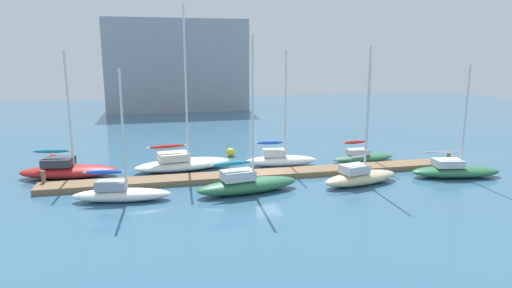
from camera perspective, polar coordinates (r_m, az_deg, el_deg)
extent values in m
plane|color=#386684|center=(31.09, 0.85, -4.34)|extent=(120.00, 120.00, 0.00)
cube|color=#846647|center=(31.04, 0.85, -4.01)|extent=(29.79, 1.83, 0.38)
cylinder|color=#846647|center=(31.62, -26.00, -4.18)|extent=(0.28, 0.28, 1.17)
cylinder|color=#846647|center=(36.54, 23.81, -1.97)|extent=(0.28, 0.28, 1.17)
ellipsoid|color=#B21E1E|center=(33.60, -23.21, -3.32)|extent=(6.90, 2.98, 0.87)
cube|color=#333842|center=(33.63, -24.40, -2.14)|extent=(2.17, 1.77, 0.56)
cylinder|color=silver|center=(32.71, -23.27, 4.17)|extent=(0.14, 0.14, 7.95)
cylinder|color=silver|center=(33.60, -25.16, -0.84)|extent=(2.80, 0.44, 0.11)
ellipsoid|color=teal|center=(33.60, -25.16, -0.84)|extent=(2.55, 0.65, 0.28)
ellipsoid|color=white|center=(27.27, -17.11, -6.37)|extent=(5.92, 2.31, 0.75)
cube|color=#9EA3AD|center=(27.22, -18.38, -5.13)|extent=(1.86, 1.30, 0.49)
cylinder|color=silver|center=(26.30, -17.00, 1.72)|extent=(0.13, 0.13, 7.03)
cylinder|color=silver|center=(27.09, -19.20, -3.49)|extent=(2.41, 0.45, 0.11)
ellipsoid|color=blue|center=(27.09, -19.20, -3.49)|extent=(2.21, 0.66, 0.28)
ellipsoid|color=white|center=(33.37, -9.44, -2.64)|extent=(7.56, 3.54, 0.83)
cube|color=silver|center=(33.07, -10.71, -1.60)|extent=(2.42, 2.04, 0.54)
cylinder|color=silver|center=(32.51, -9.17, 7.77)|extent=(0.14, 0.14, 11.23)
cylinder|color=silver|center=(32.82, -11.51, -0.31)|extent=(3.04, 0.57, 0.11)
ellipsoid|color=#B72D28|center=(32.82, -11.51, -0.31)|extent=(2.77, 0.77, 0.28)
ellipsoid|color=#2D7047|center=(27.58, -1.06, -5.45)|extent=(6.85, 2.87, 0.91)
cube|color=silver|center=(27.14, -2.38, -4.10)|extent=(2.17, 1.57, 0.59)
cylinder|color=silver|center=(26.68, -0.44, 4.62)|extent=(0.14, 0.14, 8.78)
cylinder|color=silver|center=(26.81, -3.19, -2.57)|extent=(2.77, 0.56, 0.11)
ellipsoid|color=teal|center=(26.81, -3.19, -2.57)|extent=(2.54, 0.76, 0.28)
ellipsoid|color=white|center=(34.15, 3.31, -2.19)|extent=(5.76, 2.19, 0.80)
cube|color=silver|center=(33.90, 2.38, -1.14)|extent=(1.80, 1.29, 0.52)
cylinder|color=silver|center=(33.42, 3.87, 5.22)|extent=(0.13, 0.13, 8.06)
cylinder|color=silver|center=(33.68, 1.83, 0.17)|extent=(2.36, 0.36, 0.11)
ellipsoid|color=blue|center=(33.68, 1.83, 0.17)|extent=(2.15, 0.58, 0.28)
ellipsoid|color=beige|center=(30.14, 13.52, -4.35)|extent=(6.02, 3.07, 0.85)
cube|color=silver|center=(29.59, 12.73, -3.20)|extent=(1.97, 1.60, 0.55)
cylinder|color=silver|center=(29.43, 14.37, 4.26)|extent=(0.13, 0.13, 8.22)
cylinder|color=silver|center=(29.19, 12.27, -1.78)|extent=(2.38, 0.68, 0.11)
ellipsoid|color=#2D7047|center=(36.49, 13.84, -1.75)|extent=(5.46, 2.16, 0.63)
cube|color=silver|center=(36.10, 13.16, -1.01)|extent=(1.69, 1.34, 0.41)
cylinder|color=silver|center=(35.94, 14.51, 4.51)|extent=(0.13, 0.13, 7.38)
cylinder|color=silver|center=(35.77, 12.78, 0.23)|extent=(2.24, 0.29, 0.11)
ellipsoid|color=#B72D28|center=(35.77, 12.78, 0.23)|extent=(2.04, 0.52, 0.28)
ellipsoid|color=#2D7047|center=(34.11, 24.63, -3.30)|extent=(6.57, 3.01, 0.78)
cube|color=silver|center=(33.67, 23.77, -2.28)|extent=(2.11, 1.66, 0.51)
cylinder|color=silver|center=(33.53, 25.68, 3.24)|extent=(0.14, 0.14, 7.09)
cylinder|color=silver|center=(33.32, 23.30, -0.96)|extent=(2.64, 0.58, 0.11)
sphere|color=red|center=(39.52, -25.02, -1.54)|extent=(0.57, 0.57, 0.57)
sphere|color=yellow|center=(37.29, -3.32, -1.07)|extent=(0.72, 0.72, 0.72)
cube|color=#9399A3|center=(72.15, -10.39, 10.10)|extent=(21.02, 13.82, 13.62)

